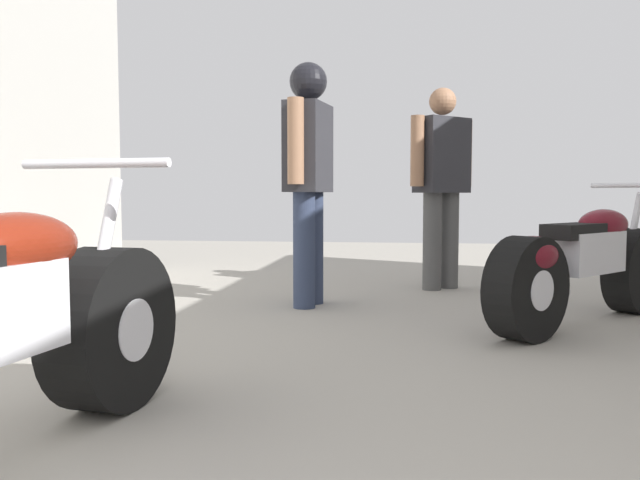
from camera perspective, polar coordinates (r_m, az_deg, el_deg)
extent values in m
plane|color=#9E998E|center=(3.09, 2.99, -11.15)|extent=(15.87, 15.87, 0.00)
cylinder|color=black|center=(2.57, -18.01, -7.44)|extent=(0.30, 0.64, 0.61)
cylinder|color=silver|center=(2.57, -18.01, -7.44)|extent=(0.25, 0.26, 0.23)
ellipsoid|color=maroon|center=(2.14, -25.38, -0.56)|extent=(0.32, 0.53, 0.21)
cylinder|color=silver|center=(2.50, -18.64, -1.11)|extent=(0.08, 0.25, 0.56)
cylinder|color=silver|center=(2.46, -19.31, 6.41)|extent=(0.59, 0.12, 0.03)
cylinder|color=black|center=(4.90, 26.02, -2.45)|extent=(0.53, 0.56, 0.58)
cylinder|color=silver|center=(4.90, 26.02, -2.45)|extent=(0.30, 0.30, 0.22)
cylinder|color=black|center=(3.74, 17.79, -4.12)|extent=(0.53, 0.56, 0.58)
cylinder|color=silver|center=(3.74, 17.79, -4.12)|extent=(0.30, 0.30, 0.22)
cube|color=silver|center=(4.29, 22.52, -1.01)|extent=(0.55, 0.58, 0.25)
ellipsoid|color=#5B0F19|center=(4.46, 23.76, 1.23)|extent=(0.49, 0.51, 0.20)
cube|color=black|center=(4.14, 21.53, 0.73)|extent=(0.44, 0.46, 0.09)
ellipsoid|color=#5B0F19|center=(3.76, 18.22, -1.30)|extent=(0.44, 0.45, 0.22)
cylinder|color=silver|center=(4.84, 25.94, 0.72)|extent=(0.19, 0.20, 0.53)
cylinder|color=silver|center=(4.80, 25.88, 4.38)|extent=(0.44, 0.40, 0.03)
cylinder|color=silver|center=(4.14, 19.12, -4.59)|extent=(0.40, 0.42, 0.08)
cylinder|color=#4C4C4C|center=(5.54, 9.89, -0.13)|extent=(0.22, 0.22, 0.82)
cylinder|color=#4C4C4C|center=(5.68, 11.37, -0.05)|extent=(0.22, 0.22, 0.82)
cube|color=#2D2D33|center=(5.60, 10.73, 7.36)|extent=(0.50, 0.49, 0.63)
cylinder|color=#9E7051|center=(5.41, 8.60, 7.79)|extent=(0.16, 0.16, 0.58)
cylinder|color=#9E7051|center=(5.81, 12.73, 7.47)|extent=(0.16, 0.16, 0.58)
sphere|color=#9E7051|center=(5.65, 10.80, 11.95)|extent=(0.23, 0.23, 0.23)
cylinder|color=#2D3851|center=(4.78, -0.65, -0.71)|extent=(0.18, 0.18, 0.83)
cylinder|color=#2D3851|center=(4.58, -1.41, -0.92)|extent=(0.18, 0.18, 0.83)
cube|color=#2D2D33|center=(4.67, -1.03, 8.14)|extent=(0.32, 0.49, 0.63)
cylinder|color=#9E7051|center=(4.95, -0.02, 8.22)|extent=(0.13, 0.13, 0.58)
cylinder|color=#9E7051|center=(4.41, -2.17, 8.73)|extent=(0.13, 0.13, 0.58)
sphere|color=black|center=(4.73, -1.04, 13.63)|extent=(0.23, 0.23, 0.23)
sphere|color=black|center=(4.73, -1.04, 13.84)|extent=(0.27, 0.27, 0.27)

